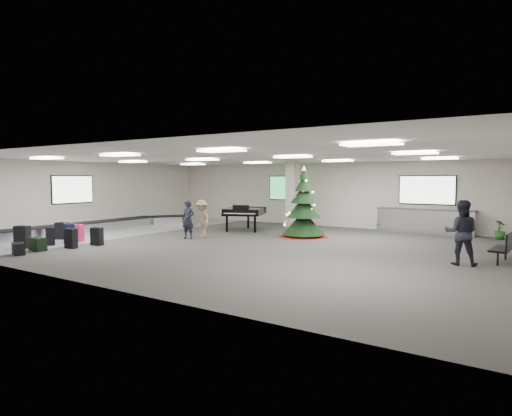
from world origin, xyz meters
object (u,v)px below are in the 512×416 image
Objects in this scene: traveler_bench at (461,233)px; traveler_a at (188,220)px; service_counter at (425,221)px; potted_plant_right at (500,230)px; grand_piano at (244,212)px; bench at (506,245)px; pink_suitcase at (79,233)px; potted_plant_left at (381,223)px; traveler_b at (202,219)px; baggage_carousel at (106,225)px; christmas_tree at (304,213)px.

traveler_a is at bearing -7.20° from traveler_bench.
potted_plant_right is at bearing -6.29° from service_counter.
service_counter is 8.01m from grand_piano.
grand_piano is 10.09m from traveler_bench.
bench is 0.95× the size of traveler_a.
pink_suitcase is 0.37× the size of traveler_bench.
potted_plant_left reaches higher than pink_suitcase.
pink_suitcase is 0.43× the size of traveler_a.
service_counter is at bearing 61.52° from traveler_b.
baggage_carousel is 6.34× the size of traveler_a.
christmas_tree reaches higher than grand_piano.
traveler_b is 0.85× the size of traveler_bench.
baggage_carousel is at bearing 171.97° from traveler_a.
pink_suitcase is 0.46× the size of bench.
traveler_a reaches higher than potted_plant_right.
potted_plant_left is (-5.22, 5.47, -0.14)m from bench.
christmas_tree reaches higher than traveler_bench.
baggage_carousel is 13.28× the size of potted_plant_left.
traveler_a is 0.84× the size of traveler_bench.
traveler_b reaches higher than baggage_carousel.
grand_piano is 3.52m from traveler_a.
christmas_tree is (-3.96, -3.88, 0.46)m from service_counter.
grand_piano is 3.30× the size of potted_plant_right.
potted_plant_right is (13.55, 9.35, 0.07)m from pink_suitcase.
traveler_a reaches higher than potted_plant_left.
traveler_a is at bearing 44.80° from pink_suitcase.
potted_plant_left is (8.77, 9.52, 0.04)m from pink_suitcase.
grand_piano reaches higher than service_counter.
grand_piano is (-7.26, -3.37, 0.32)m from service_counter.
potted_plant_right is (2.90, -0.32, -0.16)m from service_counter.
traveler_bench is (2.29, -6.62, 0.36)m from service_counter.
traveler_bench is at bearing -70.90° from service_counter.
baggage_carousel is 17.00m from potted_plant_right.
traveler_b is at bearing -145.75° from christmas_tree.
baggage_carousel is 12.79m from potted_plant_left.
service_counter is at bearing 44.79° from pink_suitcase.
traveler_bench is at bearing 19.17° from traveler_b.
service_counter is at bearing 44.43° from christmas_tree.
christmas_tree reaches higher than traveler_b.
potted_plant_right is at bearing 22.17° from baggage_carousel.
traveler_b is (0.17, 0.65, 0.01)m from traveler_a.
traveler_b is (-0.15, -2.86, -0.10)m from grand_piano.
grand_piano is at bearing -27.47° from traveler_bench.
traveler_b is at bearing 5.30° from baggage_carousel.
bench is at bearing -13.46° from christmas_tree.
pink_suitcase is at bearing -111.89° from traveler_b.
bench is 1.50m from traveler_bench.
traveler_a is 9.88m from traveler_bench.
bench is (7.30, -1.75, -0.50)m from christmas_tree.
pink_suitcase is 0.43× the size of traveler_b.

